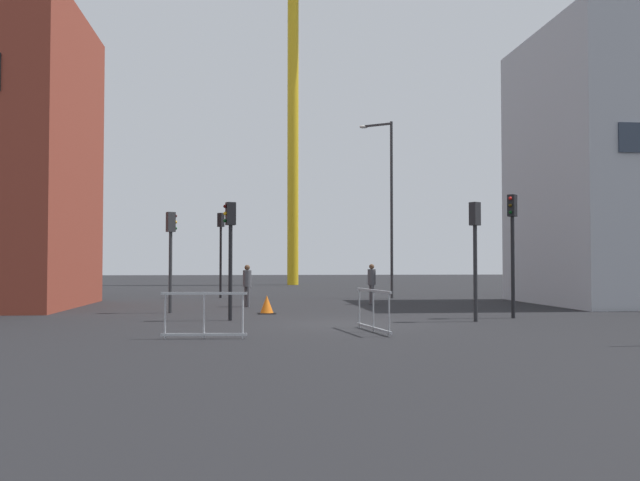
% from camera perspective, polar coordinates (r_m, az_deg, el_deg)
% --- Properties ---
extents(ground, '(160.00, 160.00, 0.00)m').
position_cam_1_polar(ground, '(19.64, 2.12, -7.04)').
color(ground, black).
extents(construction_crane, '(19.59, 3.37, 25.51)m').
position_cam_1_polar(construction_crane, '(56.44, -1.76, 13.71)').
color(construction_crane, gold).
rests_on(construction_crane, ground).
extents(streetlamp_tall, '(1.55, 1.03, 8.85)m').
position_cam_1_polar(streetlamp_tall, '(34.05, 5.77, 3.73)').
color(streetlamp_tall, '#2D2D30').
rests_on(streetlamp_tall, ground).
extents(traffic_light_near, '(0.38, 0.36, 3.59)m').
position_cam_1_polar(traffic_light_near, '(20.83, 12.95, -0.00)').
color(traffic_light_near, '#232326').
rests_on(traffic_light_near, ground).
extents(traffic_light_island, '(0.39, 0.31, 3.62)m').
position_cam_1_polar(traffic_light_island, '(20.85, -7.57, 0.02)').
color(traffic_light_island, black).
rests_on(traffic_light_island, ground).
extents(traffic_light_verge, '(0.37, 0.37, 3.94)m').
position_cam_1_polar(traffic_light_verge, '(22.42, 15.92, 0.45)').
color(traffic_light_verge, black).
rests_on(traffic_light_verge, ground).
extents(traffic_light_far, '(0.37, 0.36, 4.28)m').
position_cam_1_polar(traffic_light_far, '(34.39, -8.38, -0.06)').
color(traffic_light_far, black).
rests_on(traffic_light_far, ground).
extents(traffic_light_crosswalk, '(0.39, 0.34, 3.55)m').
position_cam_1_polar(traffic_light_crosswalk, '(24.37, -12.47, -0.33)').
color(traffic_light_crosswalk, '#2D2D30').
rests_on(traffic_light_crosswalk, ground).
extents(pedestrian_walking, '(0.34, 0.34, 1.71)m').
position_cam_1_polar(pedestrian_walking, '(28.95, 4.38, -3.41)').
color(pedestrian_walking, '#4C4C51').
rests_on(pedestrian_walking, ground).
extents(pedestrian_waiting, '(0.34, 0.34, 1.68)m').
position_cam_1_polar(pedestrian_waiting, '(27.31, -6.16, -3.53)').
color(pedestrian_waiting, '#4C4C51').
rests_on(pedestrian_waiting, ground).
extents(safety_barrier_mid_span, '(1.99, 0.22, 1.08)m').
position_cam_1_polar(safety_barrier_mid_span, '(15.96, -9.75, -6.17)').
color(safety_barrier_mid_span, '#B2B5BA').
rests_on(safety_barrier_mid_span, ground).
extents(safety_barrier_front, '(0.44, 2.55, 1.08)m').
position_cam_1_polar(safety_barrier_front, '(17.35, 4.52, -5.84)').
color(safety_barrier_front, gray).
rests_on(safety_barrier_front, ground).
extents(traffic_cone_on_verge, '(0.63, 0.63, 0.63)m').
position_cam_1_polar(traffic_cone_on_verge, '(23.57, -4.51, -5.46)').
color(traffic_cone_on_verge, black).
rests_on(traffic_cone_on_verge, ground).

